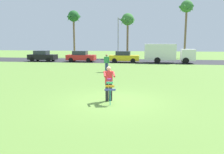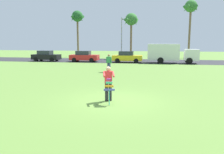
% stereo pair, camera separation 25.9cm
% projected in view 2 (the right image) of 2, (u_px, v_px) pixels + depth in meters
% --- Properties ---
extents(ground_plane, '(120.00, 120.00, 0.00)m').
position_uv_depth(ground_plane, '(113.00, 101.00, 11.10)').
color(ground_plane, olive).
extents(road_strip, '(120.00, 8.00, 0.01)m').
position_uv_depth(road_strip, '(140.00, 61.00, 33.83)').
color(road_strip, '#2D2D33').
rests_on(road_strip, ground).
extents(person_kite_flyer, '(0.66, 0.74, 1.73)m').
position_uv_depth(person_kite_flyer, '(108.00, 82.00, 10.97)').
color(person_kite_flyer, '#26262B').
rests_on(person_kite_flyer, ground).
extents(kite_held, '(0.53, 0.69, 1.20)m').
position_uv_depth(kite_held, '(109.00, 87.00, 10.39)').
color(kite_held, '#D83399').
rests_on(kite_held, ground).
extents(parked_car_black, '(4.25, 1.92, 1.60)m').
position_uv_depth(parked_car_black, '(46.00, 56.00, 33.91)').
color(parked_car_black, black).
rests_on(parked_car_black, ground).
extents(parked_car_red, '(4.21, 1.85, 1.60)m').
position_uv_depth(parked_car_red, '(84.00, 56.00, 32.83)').
color(parked_car_red, red).
rests_on(parked_car_red, ground).
extents(parked_car_yellow, '(4.20, 1.84, 1.60)m').
position_uv_depth(parked_car_yellow, '(127.00, 57.00, 31.69)').
color(parked_car_yellow, yellow).
rests_on(parked_car_yellow, ground).
extents(parked_truck_white_box, '(6.75, 2.24, 2.62)m').
position_uv_depth(parked_truck_white_box, '(170.00, 53.00, 30.55)').
color(parked_truck_white_box, silver).
rests_on(parked_truck_white_box, ground).
extents(palm_tree_left_near, '(2.58, 2.71, 8.79)m').
position_uv_depth(palm_tree_left_near, '(77.00, 18.00, 42.50)').
color(palm_tree_left_near, brown).
rests_on(palm_tree_left_near, ground).
extents(palm_tree_right_near, '(2.58, 2.71, 7.83)m').
position_uv_depth(palm_tree_right_near, '(131.00, 21.00, 38.69)').
color(palm_tree_right_near, brown).
rests_on(palm_tree_right_near, ground).
extents(palm_tree_centre_far, '(2.58, 2.71, 10.09)m').
position_uv_depth(palm_tree_centre_far, '(191.00, 9.00, 38.68)').
color(palm_tree_centre_far, brown).
rests_on(palm_tree_centre_far, ground).
extents(streetlight_pole, '(0.24, 1.65, 7.00)m').
position_uv_depth(streetlight_pole, '(122.00, 35.00, 38.43)').
color(streetlight_pole, '#9E9EA3').
rests_on(streetlight_pole, ground).
extents(person_walker_near, '(0.55, 0.31, 1.73)m').
position_uv_depth(person_walker_near, '(109.00, 62.00, 21.61)').
color(person_walker_near, '#384772').
rests_on(person_walker_near, ground).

